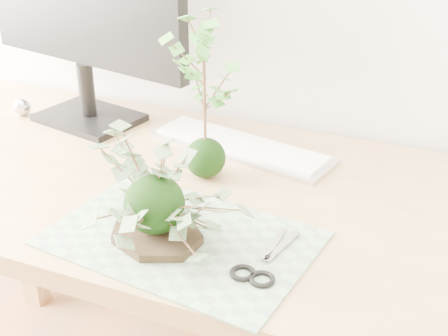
{
  "coord_description": "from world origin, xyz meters",
  "views": [
    {
      "loc": [
        0.38,
        0.25,
        1.34
      ],
      "look_at": [
        0.0,
        1.14,
        0.84
      ],
      "focal_mm": 50.0,
      "sensor_mm": 36.0,
      "label": 1
    }
  ],
  "objects": [
    {
      "name": "foil_ball",
      "position": [
        -0.66,
        1.39,
        0.76
      ],
      "size": [
        0.04,
        0.04,
        0.04
      ],
      "primitive_type": "sphere",
      "color": "silver",
      "rests_on": "desk"
    },
    {
      "name": "desk",
      "position": [
        -0.1,
        1.23,
        0.65
      ],
      "size": [
        1.6,
        0.7,
        0.74
      ],
      "color": "tan",
      "rests_on": "ground_plane"
    },
    {
      "name": "stone_dish",
      "position": [
        -0.08,
        1.02,
        0.75
      ],
      "size": [
        0.23,
        0.23,
        0.01
      ],
      "primitive_type": "cylinder",
      "rotation": [
        0.0,
        0.0,
        -0.39
      ],
      "color": "black",
      "rests_on": "cutting_mat"
    },
    {
      "name": "scissors",
      "position": [
        0.12,
        1.01,
        0.75
      ],
      "size": [
        0.08,
        0.17,
        0.01
      ],
      "rotation": [
        0.0,
        0.0,
        -0.1
      ],
      "color": "#9B9B9B",
      "rests_on": "cutting_mat"
    },
    {
      "name": "maple_kokedama",
      "position": [
        -0.1,
        1.27,
        0.98
      ],
      "size": [
        0.23,
        0.23,
        0.34
      ],
      "rotation": [
        0.0,
        0.0,
        -0.31
      ],
      "color": "black",
      "rests_on": "desk"
    },
    {
      "name": "keyboard",
      "position": [
        -0.08,
        1.42,
        0.75
      ],
      "size": [
        0.45,
        0.21,
        0.02
      ],
      "rotation": [
        0.0,
        0.0,
        -0.2
      ],
      "color": "#B3B3B3",
      "rests_on": "desk"
    },
    {
      "name": "cutting_mat",
      "position": [
        -0.04,
        1.04,
        0.74
      ],
      "size": [
        0.48,
        0.35,
        0.0
      ],
      "primitive_type": "cube",
      "rotation": [
        0.0,
        0.0,
        -0.12
      ],
      "color": "slate",
      "rests_on": "desk"
    },
    {
      "name": "ivy_kokedama",
      "position": [
        -0.08,
        1.02,
        0.86
      ],
      "size": [
        0.36,
        0.36,
        0.21
      ],
      "rotation": [
        0.0,
        0.0,
        -0.31
      ],
      "color": "black",
      "rests_on": "stone_dish"
    }
  ]
}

